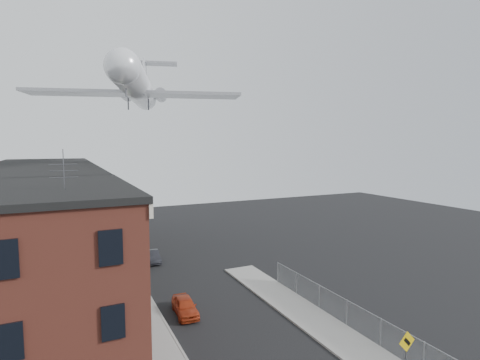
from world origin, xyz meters
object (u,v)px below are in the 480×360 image
object	(u,v)px
warning_sign	(406,348)
street_tree	(114,227)
car_near	(185,306)
airplane	(138,87)
utility_pole	(124,237)
car_far	(121,236)
car_mid	(153,256)

from	to	relation	value
warning_sign	street_tree	distance (m)	30.96
warning_sign	car_near	size ratio (longest dim) A/B	0.76
airplane	utility_pole	bearing A→B (deg)	-107.17
utility_pole	car_far	xyz separation A→B (m)	(2.02, 17.09, -4.02)
warning_sign	airplane	bearing A→B (deg)	104.06
warning_sign	car_mid	world-z (taller)	warning_sign
utility_pole	car_far	world-z (taller)	utility_pole
utility_pole	street_tree	distance (m)	10.00
car_mid	airplane	bearing A→B (deg)	96.23
car_far	airplane	size ratio (longest dim) A/B	0.17
warning_sign	car_far	size ratio (longest dim) A/B	0.62
car_mid	airplane	xyz separation A→B (m)	(-0.24, 4.68, 18.13)
car_near	car_far	distance (m)	23.60
street_tree	car_mid	distance (m)	5.45
utility_pole	car_near	size ratio (longest dim) A/B	2.43
warning_sign	utility_pole	bearing A→B (deg)	120.48
utility_pole	warning_sign	bearing A→B (deg)	-59.52
warning_sign	street_tree	size ratio (longest dim) A/B	0.54
car_near	car_far	xyz separation A→B (m)	(-1.21, 23.57, 0.02)
utility_pole	car_near	xyz separation A→B (m)	(3.22, -6.49, -4.04)
car_mid	car_far	size ratio (longest dim) A/B	0.81
street_tree	car_mid	size ratio (longest dim) A/B	1.43
warning_sign	car_near	distance (m)	14.91
street_tree	warning_sign	bearing A→B (deg)	-69.42
street_tree	airplane	bearing A→B (deg)	26.16
car_mid	utility_pole	bearing A→B (deg)	-115.86
utility_pole	car_near	distance (m)	8.30
street_tree	airplane	size ratio (longest dim) A/B	0.20
utility_pole	car_near	world-z (taller)	utility_pole
car_near	airplane	xyz separation A→B (m)	(0.33, 18.00, 18.10)
utility_pole	street_tree	xyz separation A→B (m)	(0.33, 9.92, -1.22)
car_mid	airplane	world-z (taller)	airplane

